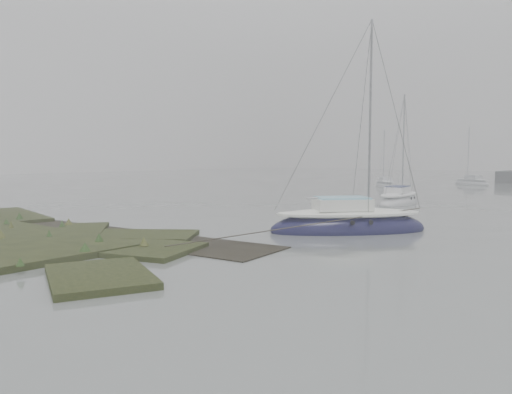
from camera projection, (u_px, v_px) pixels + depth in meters
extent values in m
plane|color=slate|center=(454.00, 200.00, 37.03)|extent=(160.00, 160.00, 0.00)
ellipsoid|color=#121134|center=(348.00, 229.00, 21.49)|extent=(6.34, 6.56, 1.67)
ellipsoid|color=white|center=(349.00, 214.00, 21.44)|extent=(5.41, 5.60, 0.47)
cube|color=white|center=(342.00, 204.00, 21.36)|extent=(2.68, 2.72, 0.49)
cube|color=#8DCBE2|center=(342.00, 198.00, 21.34)|extent=(2.48, 2.51, 0.08)
cylinder|color=#939399|center=(370.00, 114.00, 21.21)|extent=(0.11, 0.11, 7.85)
cylinder|color=#939399|center=(338.00, 198.00, 21.31)|extent=(1.94, 2.07, 0.09)
ellipsoid|color=silver|center=(399.00, 203.00, 33.87)|extent=(2.36, 5.84, 1.38)
ellipsoid|color=white|center=(399.00, 195.00, 33.82)|extent=(1.92, 5.07, 0.39)
cube|color=white|center=(398.00, 190.00, 33.59)|extent=(1.39, 2.05, 0.41)
cube|color=#171D4D|center=(398.00, 186.00, 33.57)|extent=(1.29, 1.88, 0.07)
cylinder|color=#939399|center=(404.00, 142.00, 34.14)|extent=(0.09, 0.09, 6.51)
cylinder|color=#939399|center=(397.00, 187.00, 33.44)|extent=(0.27, 2.28, 0.07)
ellipsoid|color=silver|center=(385.00, 186.00, 53.55)|extent=(4.18, 4.60, 1.14)
ellipsoid|color=white|center=(385.00, 182.00, 53.51)|extent=(3.56, 3.94, 0.32)
cube|color=white|center=(385.00, 179.00, 53.29)|extent=(1.80, 1.88, 0.34)
cube|color=#A9B0B5|center=(385.00, 177.00, 53.28)|extent=(1.66, 1.74, 0.05)
cylinder|color=#939399|center=(384.00, 154.00, 53.88)|extent=(0.07, 0.07, 5.37)
cylinder|color=#939399|center=(386.00, 177.00, 53.14)|extent=(1.24, 1.49, 0.06)
ellipsoid|color=silver|center=(472.00, 184.00, 56.91)|extent=(5.16, 4.06, 1.22)
ellipsoid|color=silver|center=(472.00, 180.00, 56.87)|extent=(4.43, 3.44, 0.35)
cube|color=silver|center=(473.00, 177.00, 56.64)|extent=(2.04, 1.83, 0.36)
cube|color=#ABB0B7|center=(473.00, 175.00, 56.63)|extent=(1.88, 1.69, 0.06)
cylinder|color=#939399|center=(469.00, 152.00, 57.23)|extent=(0.08, 0.08, 5.76)
cylinder|color=#939399|center=(474.00, 175.00, 56.49)|extent=(1.75, 1.12, 0.06)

